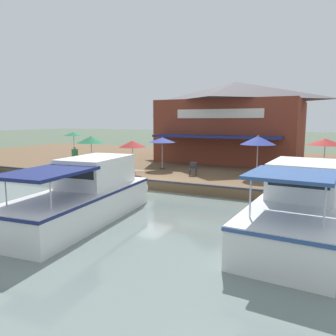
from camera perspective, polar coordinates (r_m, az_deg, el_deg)
The scene contains 19 objects.
ground_plane at distance 19.33m, azimuth -3.77°, elevation -4.03°, with size 220.00×220.00×0.00m, color #4C5B47.
quay_deck at distance 29.21m, azimuth 6.97°, elevation 0.73°, with size 22.00×56.00×0.60m, color brown.
quay_edge_fender at distance 19.29m, azimuth -3.64°, elevation -2.09°, with size 0.20×50.40×0.10m, color #2D2D33.
waterfront_restaurant at distance 30.50m, azimuth 11.49°, elevation 8.14°, with size 11.76×12.03×6.92m.
patio_umbrella_far_corner at distance 21.82m, azimuth -6.20°, elevation 4.17°, with size 1.83×1.83×2.23m.
patio_umbrella_by_entrance at distance 23.75m, azimuth -1.03°, elevation 4.88°, with size 1.93×1.93×2.33m.
patio_umbrella_back_row at distance 21.02m, azimuth 25.71°, elevation 4.11°, with size 2.11×2.11×2.52m.
patio_umbrella_mid_patio_right at distance 29.99m, azimuth -16.12°, elevation 5.71°, with size 1.76×1.76×2.55m.
patio_umbrella_near_quay_edge at distance 23.26m, azimuth -13.26°, elevation 4.83°, with size 1.97×1.97×2.48m.
patio_umbrella_mid_patio_left at distance 20.85m, azimuth 15.39°, elevation 4.66°, with size 2.14×2.14×2.61m.
cafe_chair_beside_entrance at distance 25.89m, azimuth -14.72°, elevation 1.28°, with size 0.48×0.48×0.85m.
cafe_chair_back_row_seat at distance 20.62m, azimuth 21.92°, elevation -0.80°, with size 0.59×0.59×0.85m.
cafe_chair_far_corner_seat at distance 21.09m, azimuth 4.37°, elevation -0.02°, with size 0.53×0.53×0.85m.
person_mid_patio at distance 25.35m, azimuth -15.92°, elevation 2.33°, with size 0.46×0.46×1.64m.
motorboat_fourth_along at distance 12.82m, azimuth 22.08°, elevation -6.37°, with size 8.44×3.21×2.56m.
motorboat_nearest_quay at distance 14.37m, azimuth -13.09°, elevation -4.47°, with size 8.95×3.38×2.48m.
mooring_post at distance 22.94m, azimuth -16.49°, elevation 0.27°, with size 0.22×0.22×0.89m.
tree_behind_restaurant at distance 37.90m, azimuth 6.05°, elevation 9.88°, with size 3.46×3.29×6.35m.
tree_downstream_bank at distance 35.23m, azimuth 6.02°, elevation 9.50°, with size 3.81×3.62×6.20m.
Camera 1 is at (16.39, 9.38, 4.13)m, focal length 35.00 mm.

